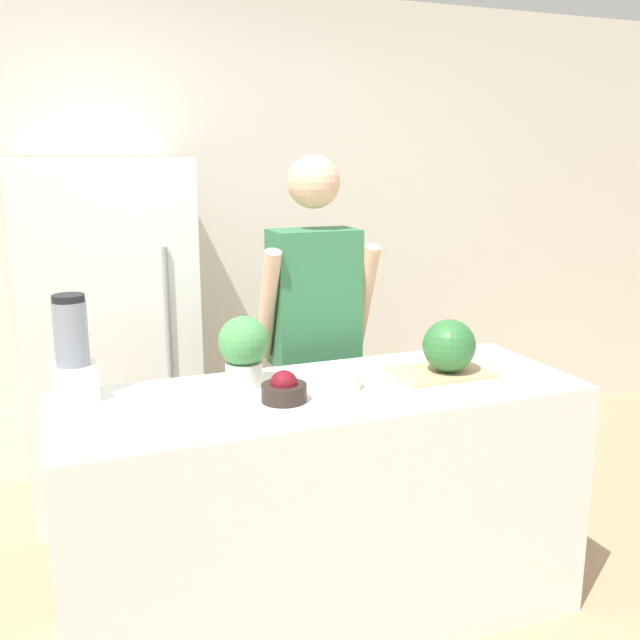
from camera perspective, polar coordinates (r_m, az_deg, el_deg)
wall_back at (r=4.05m, az=-8.59°, el=6.70°), size 8.00×0.06×2.60m
counter_island at (r=2.74m, az=0.27°, el=-14.74°), size 1.89×0.68×0.92m
refrigerator at (r=3.66m, az=-16.57°, el=-1.30°), size 0.80×0.68×1.73m
person at (r=3.16m, az=-0.48°, el=-2.14°), size 0.52×0.27×1.74m
cutting_board at (r=2.78m, az=9.61°, el=-4.14°), size 0.36×0.25×0.01m
watermelon at (r=2.74m, az=10.29°, el=-2.04°), size 0.20×0.20×0.20m
bowl_cherries at (r=2.44m, az=-2.90°, el=-5.57°), size 0.16×0.16×0.11m
bowl_cream at (r=2.56m, az=1.85°, el=-4.72°), size 0.13×0.13×0.09m
blender at (r=2.57m, az=-19.18°, el=-2.63°), size 0.15×0.15×0.36m
potted_plant at (r=2.58m, az=-6.14°, el=-2.25°), size 0.18×0.18×0.26m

